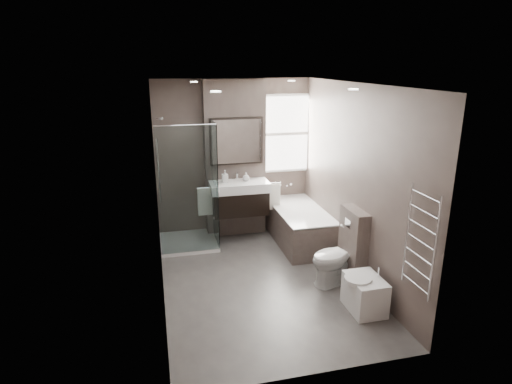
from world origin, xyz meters
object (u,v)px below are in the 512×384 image
object	(u,v)px
vanity	(239,197)
bidet	(364,293)
bathtub	(299,224)
toilet	(337,257)

from	to	relation	value
vanity	bidet	xyz separation A→B (m)	(1.01, -2.42, -0.52)
bathtub	bidet	bearing A→B (deg)	-87.57
toilet	bidet	size ratio (longest dim) A/B	1.39
toilet	bidet	bearing A→B (deg)	-12.80
vanity	bathtub	xyz separation A→B (m)	(0.92, -0.33, -0.43)
toilet	bidet	xyz separation A→B (m)	(0.04, -0.70, -0.16)
bidet	vanity	bearing A→B (deg)	112.72
toilet	bidet	distance (m)	0.71
toilet	bidet	world-z (taller)	toilet
bathtub	bidet	xyz separation A→B (m)	(0.09, -2.10, -0.09)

